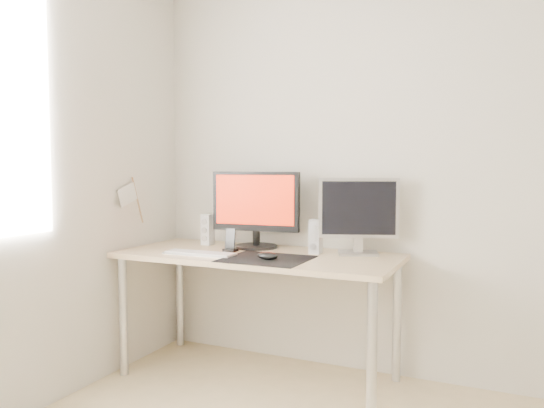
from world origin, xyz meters
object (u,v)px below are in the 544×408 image
(mouse, at_px, (267,256))
(main_monitor, at_px, (256,207))
(keyboard, at_px, (200,253))
(phone_dock, at_px, (230,244))
(desk, at_px, (258,267))
(speaker_left, at_px, (208,230))
(speaker_right, at_px, (316,237))
(second_monitor, at_px, (358,212))

(mouse, relative_size, main_monitor, 0.21)
(keyboard, height_order, phone_dock, phone_dock)
(desk, height_order, keyboard, keyboard)
(phone_dock, bearing_deg, speaker_left, 146.95)
(speaker_left, bearing_deg, main_monitor, 1.19)
(keyboard, bearing_deg, mouse, -0.46)
(keyboard, distance_m, phone_dock, 0.21)
(main_monitor, xyz_separation_m, phone_dock, (-0.08, -0.18, -0.21))
(speaker_left, bearing_deg, speaker_right, -2.71)
(mouse, xyz_separation_m, phone_dock, (-0.33, 0.18, 0.02))
(main_monitor, xyz_separation_m, speaker_left, (-0.34, -0.01, -0.16))
(main_monitor, bearing_deg, phone_dock, -114.12)
(main_monitor, bearing_deg, desk, -60.19)
(mouse, height_order, desk, mouse)
(speaker_right, relative_size, phone_dock, 1.45)
(second_monitor, height_order, keyboard, second_monitor)
(mouse, xyz_separation_m, main_monitor, (-0.25, 0.36, 0.23))
(speaker_left, bearing_deg, phone_dock, -33.05)
(speaker_left, xyz_separation_m, phone_dock, (0.26, -0.17, -0.06))
(speaker_right, height_order, phone_dock, speaker_right)
(keyboard, relative_size, phone_dock, 3.16)
(phone_dock, bearing_deg, second_monitor, 15.95)
(main_monitor, distance_m, speaker_right, 0.43)
(phone_dock, bearing_deg, main_monitor, 65.88)
(desk, xyz_separation_m, main_monitor, (-0.10, 0.18, 0.33))
(desk, bearing_deg, keyboard, -147.67)
(second_monitor, bearing_deg, mouse, -135.13)
(keyboard, bearing_deg, second_monitor, 25.15)
(mouse, xyz_separation_m, second_monitor, (0.39, 0.38, 0.22))
(second_monitor, distance_m, phone_dock, 0.77)
(mouse, bearing_deg, speaker_right, 63.54)
(main_monitor, relative_size, speaker_right, 2.84)
(speaker_right, bearing_deg, speaker_left, 177.29)
(mouse, bearing_deg, speaker_left, 149.08)
(speaker_left, xyz_separation_m, speaker_right, (0.74, -0.04, 0.00))
(mouse, bearing_deg, desk, 128.72)
(mouse, distance_m, main_monitor, 0.49)
(speaker_left, relative_size, speaker_right, 1.00)
(phone_dock, bearing_deg, mouse, -29.14)
(mouse, relative_size, speaker_left, 0.60)
(main_monitor, distance_m, phone_dock, 0.29)
(second_monitor, relative_size, keyboard, 1.03)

